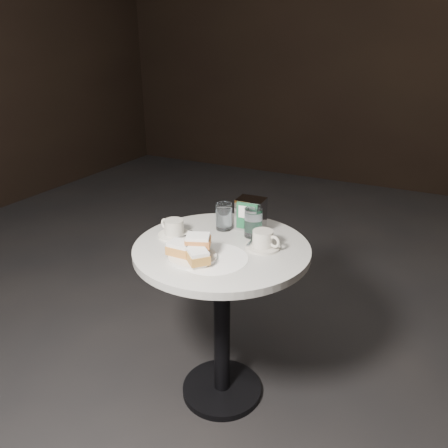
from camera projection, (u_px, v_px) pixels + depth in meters
ground at (222, 391)px, 2.01m from camera, size 7.00×7.00×0.00m
cafe_table at (222, 289)px, 1.80m from camera, size 0.70×0.70×0.74m
sugar_spill at (213, 258)px, 1.62m from camera, size 0.34×0.34×0.00m
beignet_plate at (192, 251)px, 1.61m from camera, size 0.23×0.23×0.09m
coffee_cup_left at (174, 229)px, 1.80m from camera, size 0.16×0.16×0.07m
coffee_cup_right at (263, 241)px, 1.69m from camera, size 0.16×0.16×0.07m
water_glass_left at (224, 217)px, 1.86m from camera, size 0.08×0.08×0.11m
water_glass_right at (253, 223)px, 1.79m from camera, size 0.09×0.09×0.12m
napkin_dispenser at (251, 214)px, 1.86m from camera, size 0.12×0.10×0.13m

